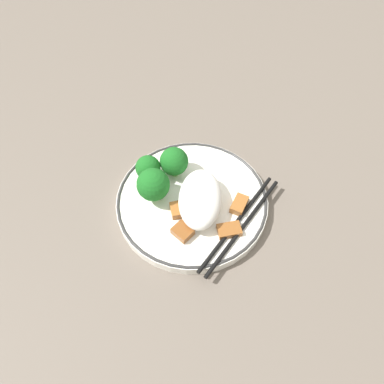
{
  "coord_description": "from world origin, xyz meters",
  "views": [
    {
      "loc": [
        0.34,
        0.02,
        0.52
      ],
      "look_at": [
        0.0,
        0.0,
        0.04
      ],
      "focal_mm": 35.0,
      "sensor_mm": 36.0,
      "label": 1
    }
  ],
  "objects_px": {
    "broccoli_back_center": "(148,168)",
    "broccoli_back_right": "(153,184)",
    "plate": "(192,201)",
    "chopsticks": "(240,224)",
    "broccoli_back_left": "(174,162)"
  },
  "relations": [
    {
      "from": "broccoli_back_left",
      "to": "broccoli_back_right",
      "type": "height_order",
      "value": "broccoli_back_right"
    },
    {
      "from": "plate",
      "to": "broccoli_back_right",
      "type": "xyz_separation_m",
      "value": [
        -0.0,
        -0.06,
        0.04
      ]
    },
    {
      "from": "plate",
      "to": "broccoli_back_right",
      "type": "bearing_deg",
      "value": -92.21
    },
    {
      "from": "broccoli_back_right",
      "to": "chopsticks",
      "type": "xyz_separation_m",
      "value": [
        0.05,
        0.14,
        -0.03
      ]
    },
    {
      "from": "broccoli_back_right",
      "to": "chopsticks",
      "type": "height_order",
      "value": "broccoli_back_right"
    },
    {
      "from": "broccoli_back_right",
      "to": "chopsticks",
      "type": "bearing_deg",
      "value": 71.51
    },
    {
      "from": "broccoli_back_left",
      "to": "plate",
      "type": "bearing_deg",
      "value": 32.69
    },
    {
      "from": "broccoli_back_right",
      "to": "chopsticks",
      "type": "relative_size",
      "value": 0.33
    },
    {
      "from": "plate",
      "to": "chopsticks",
      "type": "distance_m",
      "value": 0.09
    },
    {
      "from": "plate",
      "to": "broccoli_back_right",
      "type": "height_order",
      "value": "broccoli_back_right"
    },
    {
      "from": "broccoli_back_left",
      "to": "chopsticks",
      "type": "relative_size",
      "value": 0.3
    },
    {
      "from": "plate",
      "to": "broccoli_back_center",
      "type": "xyz_separation_m",
      "value": [
        -0.04,
        -0.07,
        0.03
      ]
    },
    {
      "from": "broccoli_back_right",
      "to": "broccoli_back_left",
      "type": "bearing_deg",
      "value": 150.25
    },
    {
      "from": "broccoli_back_left",
      "to": "chopsticks",
      "type": "height_order",
      "value": "broccoli_back_left"
    },
    {
      "from": "broccoli_back_center",
      "to": "broccoli_back_right",
      "type": "bearing_deg",
      "value": 21.04
    }
  ]
}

